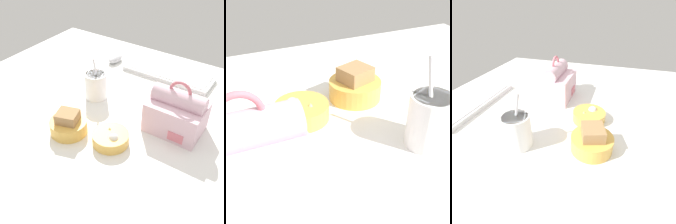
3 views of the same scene
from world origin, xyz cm
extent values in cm
cube|color=white|center=(0.00, 0.00, 1.00)|extent=(140.00, 110.00, 2.00)
cube|color=silver|center=(0.96, 35.36, 2.90)|extent=(38.12, 13.62, 1.80)
cube|color=white|center=(0.96, 35.36, 3.95)|extent=(35.07, 11.17, 0.30)
cube|color=beige|center=(17.74, 4.18, 7.31)|extent=(17.81, 13.75, 10.62)
cylinder|color=beige|center=(17.74, 4.18, 14.23)|extent=(16.92, 5.84, 5.84)
cube|color=#DB707F|center=(20.86, -2.80, 4.92)|extent=(4.99, 0.30, 3.19)
torus|color=#DB707F|center=(17.74, 4.18, 16.86)|extent=(7.23, 1.00, 7.23)
cylinder|color=white|center=(-15.07, 4.73, 7.20)|extent=(8.39, 8.39, 10.40)
cylinder|color=#C6892D|center=(-15.07, 4.73, 12.10)|extent=(7.38, 7.38, 0.60)
cylinder|color=silver|center=(-14.45, 4.31, 13.53)|extent=(0.70, 3.57, 11.78)
cylinder|color=#EAB24C|center=(-10.45, -16.52, 4.27)|extent=(12.24, 12.24, 4.54)
cube|color=#A87F51|center=(-10.45, -16.52, 6.77)|extent=(8.29, 7.90, 6.36)
cylinder|color=#EAB24C|center=(3.87, -13.16, 3.83)|extent=(11.60, 11.60, 3.66)
ellipsoid|color=white|center=(5.61, -14.03, 5.14)|extent=(3.15, 3.15, 3.71)
cone|color=#F4DB84|center=(2.42, -11.54, 4.84)|extent=(5.24, 5.24, 3.11)
sphere|color=#4C5623|center=(4.24, -16.68, 3.98)|extent=(1.39, 1.39, 1.39)
sphere|color=#4C5623|center=(4.73, -16.01, 3.98)|extent=(1.39, 1.39, 1.39)
sphere|color=#4C5623|center=(4.79, -15.18, 3.98)|extent=(1.39, 1.39, 1.39)
ellipsoid|color=silver|center=(-25.29, 33.32, 3.68)|extent=(5.32, 8.95, 3.36)
camera|label=1|loc=(40.50, -66.34, 64.00)|focal=45.00mm
camera|label=2|loc=(19.87, 41.10, 39.52)|focal=50.00mm
camera|label=3|loc=(-48.97, -20.01, 39.13)|focal=28.00mm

